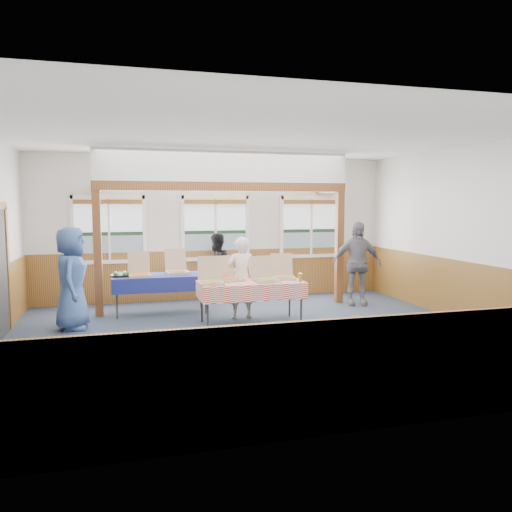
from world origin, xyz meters
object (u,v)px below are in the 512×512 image
at_px(woman_white, 241,278).
at_px(table_right, 251,285).
at_px(table_left, 161,278).
at_px(person_grey, 357,263).
at_px(woman_black, 216,267).
at_px(man_blue, 71,278).

bearing_deg(woman_white, table_right, 100.09).
distance_m(table_left, person_grey, 4.09).
bearing_deg(woman_black, person_grey, 127.32).
distance_m(table_left, man_blue, 1.82).
relative_size(woman_white, person_grey, 0.87).
bearing_deg(woman_white, person_grey, -168.85).
distance_m(table_left, table_right, 1.97).
relative_size(table_left, table_right, 0.95).
distance_m(table_right, woman_white, 0.44).
bearing_deg(table_left, man_blue, -144.56).
relative_size(man_blue, person_grey, 0.99).
relative_size(woman_black, person_grey, 0.85).
distance_m(table_right, man_blue, 3.10).
height_order(woman_black, man_blue, man_blue).
relative_size(table_right, woman_white, 1.32).
bearing_deg(table_right, woman_black, 114.22).
bearing_deg(woman_white, woman_black, -86.03).
bearing_deg(man_blue, woman_white, -86.24).
height_order(woman_white, person_grey, person_grey).
bearing_deg(woman_black, table_left, 3.52).
bearing_deg(person_grey, table_right, -145.57).
height_order(woman_white, man_blue, man_blue).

